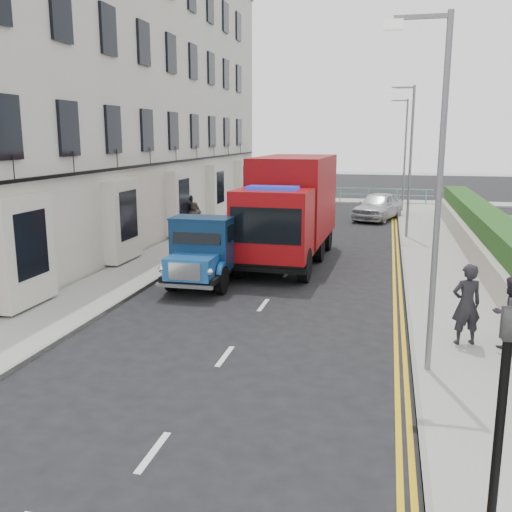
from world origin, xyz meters
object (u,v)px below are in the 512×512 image
bedford_lorry (204,255)px  red_lorry (290,207)px  lamp_near (433,178)px  lamp_far (403,148)px  lamp_mid (408,153)px  pedestrian_east_near (466,304)px  parked_car_front (224,248)px

bedford_lorry → red_lorry: red_lorry is taller
lamp_near → red_lorry: (-4.44, 9.99, -1.87)m
lamp_near → red_lorry: bearing=113.9°
lamp_far → red_lorry: lamp_far is taller
lamp_mid → pedestrian_east_near: size_ratio=3.74×
lamp_near → parked_car_front: (-6.78, 9.00, -3.38)m
bedford_lorry → parked_car_front: bedford_lorry is taller
parked_car_front → pedestrian_east_near: bearing=-40.1°
lamp_near → pedestrian_east_near: bearing=59.0°
red_lorry → parked_car_front: size_ratio=2.13×
lamp_mid → bedford_lorry: bearing=-122.2°
lamp_near → bedford_lorry: (-6.49, 5.67, -2.97)m
lamp_far → parked_car_front: 18.61m
lamp_far → bedford_lorry: 21.54m
bedford_lorry → parked_car_front: size_ratio=1.32×
parked_car_front → lamp_near: bearing=-50.0°
parked_car_front → lamp_mid: bearing=48.9°
lamp_near → lamp_far: size_ratio=1.00×
pedestrian_east_near → parked_car_front: bearing=-61.3°
lamp_near → red_lorry: size_ratio=0.91×
lamp_mid → red_lorry: lamp_mid is taller
lamp_far → bedford_lorry: bearing=-107.7°
lamp_far → parked_car_front: (-6.78, -17.00, -3.38)m
pedestrian_east_near → bedford_lorry: bearing=-46.1°
lamp_mid → parked_car_front: (-6.78, -7.00, -3.38)m
lamp_near → red_lorry: 11.09m
lamp_near → lamp_mid: size_ratio=1.00×
lamp_near → parked_car_front: lamp_near is taller
lamp_mid → red_lorry: size_ratio=0.91×
lamp_far → bedford_lorry: lamp_far is taller
bedford_lorry → lamp_far: bearing=72.4°
lamp_near → pedestrian_east_near: lamp_near is taller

